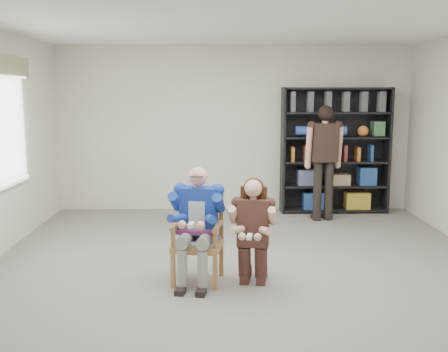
{
  "coord_description": "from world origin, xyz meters",
  "views": [
    {
      "loc": [
        -0.27,
        -5.45,
        2.02
      ],
      "look_at": [
        -0.2,
        0.6,
        1.05
      ],
      "focal_mm": 42.0,
      "sensor_mm": 36.0,
      "label": 1
    }
  ],
  "objects_px": {
    "kneeling_woman": "(253,233)",
    "bookshelf": "(335,151)",
    "armchair": "(198,238)",
    "seated_man": "(198,225)",
    "standing_man": "(324,164)"
  },
  "relations": [
    {
      "from": "kneeling_woman",
      "to": "bookshelf",
      "type": "bearing_deg",
      "value": 74.19
    },
    {
      "from": "armchair",
      "to": "seated_man",
      "type": "height_order",
      "value": "seated_man"
    },
    {
      "from": "kneeling_woman",
      "to": "standing_man",
      "type": "distance_m",
      "value": 3.14
    },
    {
      "from": "bookshelf",
      "to": "standing_man",
      "type": "bearing_deg",
      "value": -116.69
    },
    {
      "from": "armchair",
      "to": "bookshelf",
      "type": "relative_size",
      "value": 0.46
    },
    {
      "from": "armchair",
      "to": "kneeling_woman",
      "type": "relative_size",
      "value": 0.84
    },
    {
      "from": "seated_man",
      "to": "bookshelf",
      "type": "bearing_deg",
      "value": 65.87
    },
    {
      "from": "standing_man",
      "to": "seated_man",
      "type": "bearing_deg",
      "value": -133.25
    },
    {
      "from": "seated_man",
      "to": "standing_man",
      "type": "distance_m",
      "value": 3.32
    },
    {
      "from": "seated_man",
      "to": "standing_man",
      "type": "bearing_deg",
      "value": 64.51
    },
    {
      "from": "seated_man",
      "to": "bookshelf",
      "type": "height_order",
      "value": "bookshelf"
    },
    {
      "from": "armchair",
      "to": "standing_man",
      "type": "xyz_separation_m",
      "value": [
        1.89,
        2.72,
        0.42
      ]
    },
    {
      "from": "standing_man",
      "to": "armchair",
      "type": "bearing_deg",
      "value": -133.25
    },
    {
      "from": "kneeling_woman",
      "to": "bookshelf",
      "type": "height_order",
      "value": "bookshelf"
    },
    {
      "from": "kneeling_woman",
      "to": "seated_man",
      "type": "bearing_deg",
      "value": 177.53
    }
  ]
}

